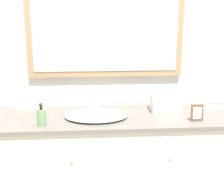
{
  "coord_description": "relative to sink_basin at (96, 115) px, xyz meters",
  "views": [
    {
      "loc": [
        -0.2,
        -1.86,
        1.61
      ],
      "look_at": [
        -0.05,
        0.31,
        1.06
      ],
      "focal_mm": 50.0,
      "sensor_mm": 36.0,
      "label": 1
    }
  ],
  "objects": [
    {
      "name": "metal_tray",
      "position": [
        0.92,
        0.16,
        -0.01
      ],
      "size": [
        0.2,
        0.09,
        0.01
      ],
      "color": "silver",
      "rests_on": "vanity_counter"
    },
    {
      "name": "hand_towel_near_sink",
      "position": [
        -0.51,
        0.16,
        0.0
      ],
      "size": [
        0.17,
        0.13,
        0.04
      ],
      "color": "#B7A899",
      "rests_on": "vanity_counter"
    },
    {
      "name": "picture_frame",
      "position": [
        0.7,
        -0.14,
        0.04
      ],
      "size": [
        0.09,
        0.01,
        0.12
      ],
      "color": "brown",
      "rests_on": "vanity_counter"
    },
    {
      "name": "soap_bottle",
      "position": [
        -0.37,
        -0.14,
        0.04
      ],
      "size": [
        0.06,
        0.06,
        0.15
      ],
      "color": "#709966",
      "rests_on": "vanity_counter"
    },
    {
      "name": "sink_basin",
      "position": [
        0.0,
        0.0,
        0.0
      ],
      "size": [
        0.46,
        0.38,
        0.18
      ],
      "color": "silver",
      "rests_on": "vanity_counter"
    },
    {
      "name": "vanity_counter",
      "position": [
        0.16,
        0.02,
        -0.45
      ],
      "size": [
        1.91,
        0.56,
        0.86
      ],
      "color": "beige",
      "rests_on": "ground_plane"
    },
    {
      "name": "appliance_box",
      "position": [
        0.54,
        0.11,
        0.04
      ],
      "size": [
        0.22,
        0.14,
        0.12
      ],
      "color": "white",
      "rests_on": "vanity_counter"
    },
    {
      "name": "wall_back",
      "position": [
        0.16,
        0.33,
        0.41
      ],
      "size": [
        8.0,
        0.18,
        2.55
      ],
      "color": "silver",
      "rests_on": "ground_plane"
    }
  ]
}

